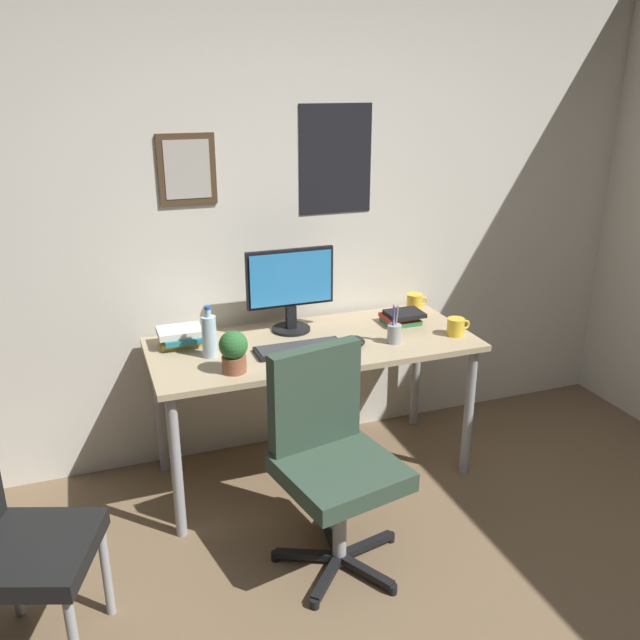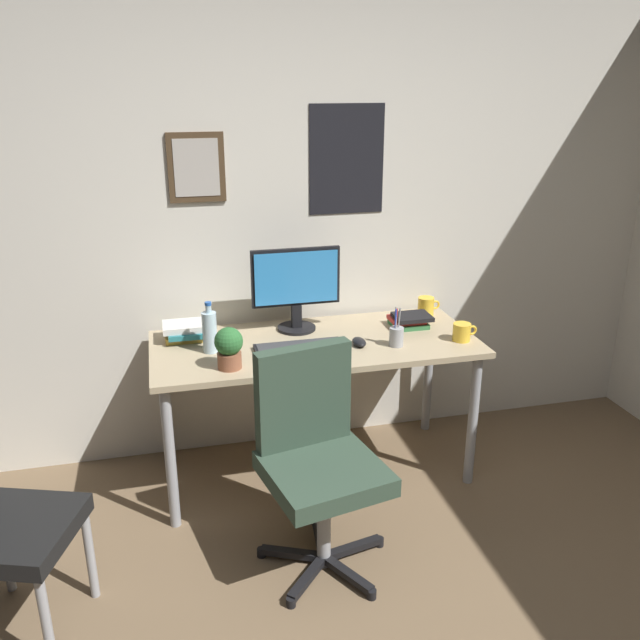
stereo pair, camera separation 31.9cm
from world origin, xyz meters
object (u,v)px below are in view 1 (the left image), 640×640
at_px(office_chair, 330,450).
at_px(book_stack_left, 180,336).
at_px(coffee_mug_near, 456,327).
at_px(monitor, 290,286).
at_px(potted_plant, 233,350).
at_px(book_stack_right, 401,317).
at_px(water_bottle, 209,335).
at_px(keyboard, 300,348).
at_px(pen_cup, 394,333).
at_px(computer_mouse, 358,340).
at_px(side_chair, 9,538).
at_px(coffee_mug_far, 415,303).

distance_m(office_chair, book_stack_left, 0.99).
bearing_deg(coffee_mug_near, monitor, 155.37).
relative_size(coffee_mug_near, potted_plant, 0.65).
relative_size(coffee_mug_near, book_stack_right, 0.62).
distance_m(office_chair, water_bottle, 0.81).
bearing_deg(keyboard, book_stack_left, 153.23).
bearing_deg(coffee_mug_near, keyboard, 174.94).
xyz_separation_m(potted_plant, pen_cup, (0.83, 0.07, -0.05)).
height_order(office_chair, monitor, monitor).
height_order(monitor, pen_cup, monitor).
height_order(computer_mouse, book_stack_left, book_stack_left).
xyz_separation_m(water_bottle, book_stack_right, (1.05, 0.10, -0.07)).
bearing_deg(office_chair, water_bottle, 119.90).
height_order(monitor, book_stack_right, monitor).
xyz_separation_m(water_bottle, coffee_mug_near, (1.24, -0.15, -0.06)).
bearing_deg(monitor, coffee_mug_near, -24.63).
distance_m(side_chair, potted_plant, 1.14).
distance_m(computer_mouse, potted_plant, 0.67).
bearing_deg(keyboard, water_bottle, 169.01).
relative_size(office_chair, coffee_mug_near, 7.45).
height_order(coffee_mug_far, book_stack_left, coffee_mug_far).
xyz_separation_m(water_bottle, pen_cup, (0.89, -0.14, -0.05)).
relative_size(monitor, coffee_mug_near, 3.61).
relative_size(book_stack_left, book_stack_right, 1.04).
bearing_deg(keyboard, coffee_mug_far, 22.15).
distance_m(coffee_mug_near, pen_cup, 0.35).
bearing_deg(computer_mouse, pen_cup, -15.00).
xyz_separation_m(coffee_mug_near, pen_cup, (-0.34, 0.01, 0.01)).
distance_m(coffee_mug_near, potted_plant, 1.18).
height_order(computer_mouse, book_stack_right, book_stack_right).
bearing_deg(keyboard, potted_plant, -159.66).
xyz_separation_m(office_chair, monitor, (0.10, 0.84, 0.46)).
height_order(office_chair, pen_cup, same).
height_order(keyboard, coffee_mug_far, coffee_mug_far).
relative_size(side_chair, book_stack_right, 4.28).
bearing_deg(coffee_mug_near, pen_cup, 177.97).
xyz_separation_m(water_bottle, potted_plant, (0.07, -0.21, -0.00)).
bearing_deg(book_stack_right, water_bottle, -174.74).
xyz_separation_m(monitor, coffee_mug_far, (0.74, 0.04, -0.19)).
xyz_separation_m(keyboard, coffee_mug_near, (0.82, -0.07, 0.03)).
height_order(water_bottle, potted_plant, water_bottle).
distance_m(side_chair, pen_cup, 1.89).
height_order(computer_mouse, coffee_mug_near, coffee_mug_near).
distance_m(side_chair, book_stack_right, 2.12).
height_order(monitor, computer_mouse, monitor).
relative_size(side_chair, water_bottle, 3.47).
height_order(side_chair, water_bottle, water_bottle).
xyz_separation_m(office_chair, book_stack_right, (0.69, 0.74, 0.26)).
xyz_separation_m(keyboard, book_stack_left, (-0.53, 0.27, 0.03)).
relative_size(office_chair, computer_mouse, 8.64).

